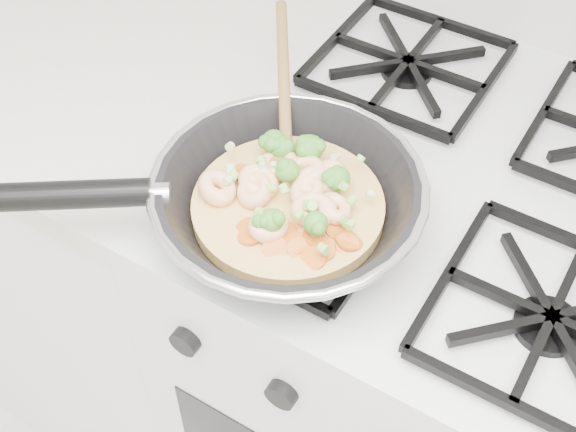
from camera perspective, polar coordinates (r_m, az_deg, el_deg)
The scene contains 3 objects.
stove at distance 1.29m, azimuth 9.60°, elevation -11.16°, with size 0.60×0.60×0.92m.
counter_left at distance 1.61m, azimuth -17.08°, elevation 1.95°, with size 1.00×0.60×0.90m.
skillet at distance 0.83m, azimuth -0.37°, elevation 1.36°, with size 0.43×0.45×0.09m.
Camera 1 is at (0.15, 1.04, 1.57)m, focal length 48.45 mm.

